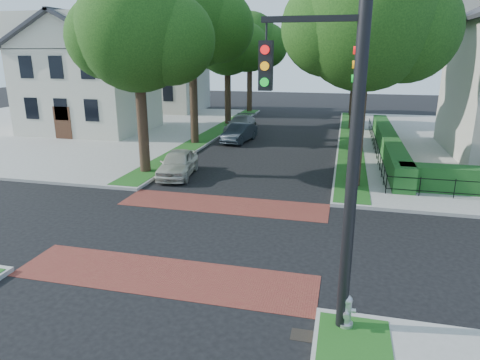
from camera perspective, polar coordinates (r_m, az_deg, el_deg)
name	(u,v)px	position (r m, az deg, el deg)	size (l,w,h in m)	color
ground	(199,234)	(15.75, -5.42, -7.12)	(120.00, 120.00, 0.00)	black
sidewalk_nw	(60,127)	(41.17, -22.86, 6.53)	(30.00, 30.00, 0.15)	gray
crosswalk_far	(224,205)	(18.58, -2.21, -3.29)	(9.00, 2.20, 0.01)	maroon
crosswalk_near	(164,276)	(13.09, -10.09, -12.50)	(9.00, 2.20, 0.01)	maroon
storm_drain	(305,336)	(10.67, 8.64, -19.84)	(0.65, 0.45, 0.01)	black
grass_strip_ne	(351,139)	(33.27, 14.54, 5.36)	(1.60, 29.80, 0.02)	#1E4E16
grass_strip_nw	(213,133)	(34.82, -3.60, 6.33)	(1.60, 29.80, 0.02)	#1E4E16
tree_right_near	(369,22)	(20.89, 16.80, 19.51)	(7.75, 6.67, 10.66)	black
tree_right_mid	(364,25)	(28.91, 16.18, 19.26)	(8.25, 7.09, 11.22)	black
tree_right_far	(359,46)	(37.83, 15.59, 16.86)	(7.25, 6.23, 9.74)	black
tree_right_back	(357,44)	(46.84, 15.39, 17.14)	(7.50, 6.45, 10.20)	black
tree_left_near	(141,33)	(23.24, -13.11, 18.50)	(7.50, 6.45, 10.20)	black
tree_left_mid	(194,22)	(30.68, -6.15, 20.25)	(8.00, 6.88, 11.48)	black
tree_left_far	(229,44)	(39.19, -1.47, 17.71)	(7.00, 6.02, 9.86)	black
tree_left_back	(251,43)	(47.96, 1.51, 17.84)	(7.75, 6.66, 10.44)	black
hedge_main_road	(388,143)	(29.27, 19.16, 4.67)	(1.00, 18.00, 1.20)	#19491A
fence_main_road	(375,145)	(29.23, 17.57, 4.50)	(0.06, 18.00, 0.90)	black
house_left_near	(88,70)	(37.60, -19.57, 13.68)	(10.00, 9.00, 10.14)	beige
house_left_far	(160,65)	(49.94, -10.62, 14.80)	(10.00, 9.00, 10.14)	#B7B4A4
traffic_signal	(345,132)	(9.32, 13.84, 6.22)	(2.17, 2.00, 8.00)	black
parked_car_front	(178,163)	(22.95, -8.29, 2.21)	(1.64, 4.08, 1.39)	beige
parked_car_middle	(239,133)	(31.72, -0.09, 6.29)	(1.41, 4.03, 1.33)	#1E262D
parked_car_rear	(241,125)	(35.40, 0.10, 7.41)	(1.95, 4.79, 1.39)	slate
fire_hydrant	(346,311)	(10.68, 14.00, -16.60)	(0.45, 0.47, 0.84)	#B9B8BB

